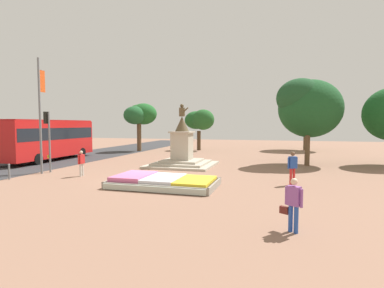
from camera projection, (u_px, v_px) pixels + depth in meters
name	position (u px, v px, depth m)	size (l,w,h in m)	color
ground_plane	(153.00, 179.00, 17.59)	(91.24, 91.24, 0.00)	#8C6651
flower_planter	(162.00, 182.00, 15.45)	(5.46, 3.08, 0.56)	#38281C
statue_monument	(182.00, 153.00, 23.18)	(4.90, 4.90, 4.78)	#B1A793
traffic_light_mid_block	(48.00, 131.00, 19.95)	(0.41, 0.29, 4.05)	slate
banner_pole	(40.00, 113.00, 19.26)	(0.14, 0.66, 7.45)	slate
city_bus	(49.00, 137.00, 26.47)	(2.87, 9.92, 3.59)	red
pedestrian_with_handbag	(293.00, 202.00, 8.85)	(0.65, 0.48, 1.63)	#264CA5
pedestrian_near_planter	(81.00, 162.00, 18.43)	(0.27, 0.57, 1.59)	beige
pedestrian_crossing_plaza	(293.00, 166.00, 15.83)	(0.51, 0.37, 1.77)	red
kerb_bollard_mid_b	(9.00, 171.00, 17.42)	(0.12, 0.12, 0.92)	slate
park_tree_behind_statue	(306.00, 108.00, 36.98)	(5.69, 5.75, 7.62)	brown
park_tree_far_right	(200.00, 120.00, 36.91)	(3.92, 3.26, 5.02)	#4C3823
park_tree_street_side	(308.00, 106.00, 23.58)	(5.06, 4.84, 6.79)	brown
park_tree_mid_canopy	(140.00, 115.00, 35.78)	(3.55, 3.88, 5.73)	brown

